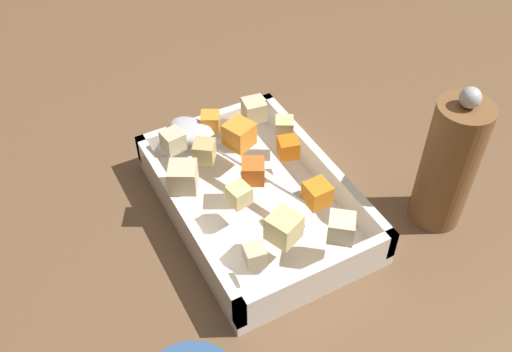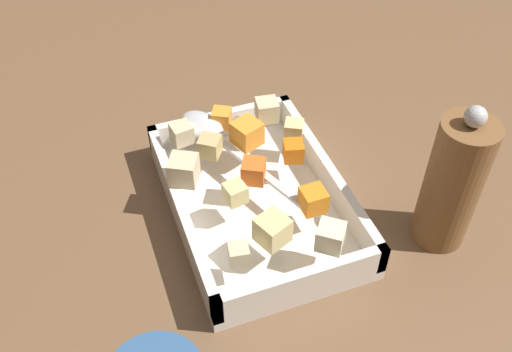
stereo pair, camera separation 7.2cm
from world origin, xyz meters
TOP-DOWN VIEW (x-y plane):
  - ground_plane at (0.00, 0.00)m, footprint 4.00×4.00m
  - baking_dish at (-0.02, 0.01)m, footprint 0.31×0.21m
  - carrot_chunk_under_handle at (-0.01, 0.02)m, footprint 0.04×0.04m
  - carrot_chunk_near_left at (-0.08, -0.03)m, footprint 0.03×0.03m
  - carrot_chunk_near_spoon at (0.10, 0.02)m, footprint 0.03×0.03m
  - carrot_chunk_mid_left at (0.01, -0.05)m, footprint 0.03×0.03m
  - carrot_chunk_corner_se at (0.06, -0.00)m, footprint 0.04×0.04m
  - potato_chunk_back_center at (0.02, 0.10)m, footprint 0.05×0.05m
  - potato_chunk_heap_side at (0.05, -0.06)m, footprint 0.03×0.03m
  - potato_chunk_far_right at (-0.14, -0.03)m, footprint 0.04×0.04m
  - potato_chunk_heap_top at (-0.11, 0.03)m, footprint 0.04×0.04m
  - potato_chunk_corner_ne at (-0.12, 0.07)m, footprint 0.03×0.03m
  - potato_chunk_rim_edge at (-0.04, 0.05)m, footprint 0.03×0.03m
  - potato_chunk_front_center at (0.05, 0.05)m, footprint 0.04×0.04m
  - potato_chunk_center at (0.10, -0.04)m, footprint 0.03×0.03m
  - potato_chunk_mid_right at (0.09, 0.08)m, footprint 0.03×0.03m
  - serving_spoon at (0.09, 0.04)m, footprint 0.24×0.11m
  - pepper_mill at (-0.13, -0.19)m, footprint 0.07×0.07m

SIDE VIEW (x-z plane):
  - ground_plane at x=0.00m, z-range 0.00..0.00m
  - baking_dish at x=-0.02m, z-range -0.01..0.04m
  - serving_spoon at x=0.09m, z-range 0.05..0.07m
  - potato_chunk_corner_ne at x=-0.12m, z-range 0.05..0.08m
  - potato_chunk_heap_side at x=0.05m, z-range 0.05..0.08m
  - potato_chunk_rim_edge at x=-0.04m, z-range 0.05..0.08m
  - carrot_chunk_near_spoon at x=0.10m, z-range 0.05..0.08m
  - carrot_chunk_mid_left at x=0.01m, z-range 0.05..0.08m
  - potato_chunk_mid_right at x=0.09m, z-range 0.05..0.08m
  - potato_chunk_front_center at x=0.05m, z-range 0.05..0.08m
  - carrot_chunk_under_handle at x=-0.01m, z-range 0.05..0.08m
  - carrot_chunk_near_left at x=-0.08m, z-range 0.05..0.08m
  - potato_chunk_center at x=0.10m, z-range 0.05..0.08m
  - potato_chunk_far_right at x=-0.14m, z-range 0.05..0.08m
  - potato_chunk_heap_top at x=-0.11m, z-range 0.05..0.09m
  - carrot_chunk_corner_se at x=0.06m, z-range 0.05..0.09m
  - potato_chunk_back_center at x=0.02m, z-range 0.05..0.09m
  - pepper_mill at x=-0.13m, z-range -0.01..0.19m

